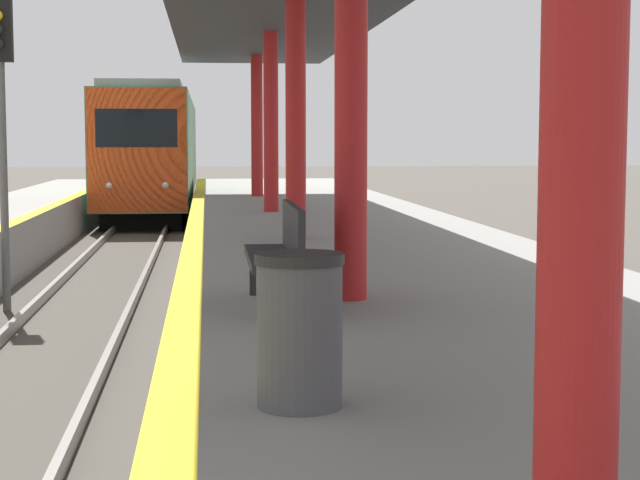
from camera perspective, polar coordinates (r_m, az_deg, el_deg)
train at (r=40.29m, az=-8.73°, el=4.74°), size 2.71×22.56×4.20m
signal_far at (r=16.38m, az=-16.65°, el=7.41°), size 0.36×0.31×4.57m
trash_bin at (r=6.02m, az=-1.09°, el=-4.82°), size 0.51×0.51×0.87m
bench at (r=9.64m, az=-2.17°, el=-0.65°), size 0.44×1.80×0.92m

